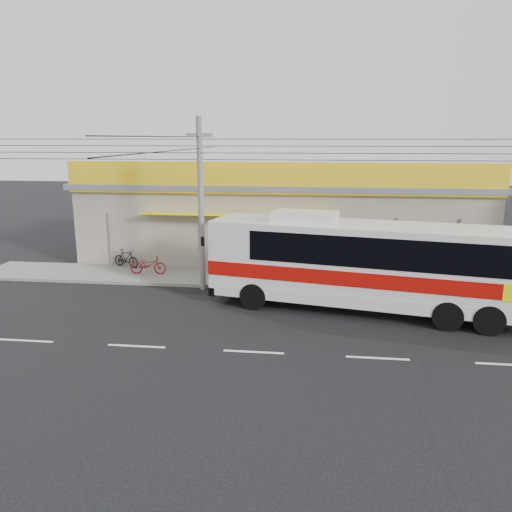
{
  "coord_description": "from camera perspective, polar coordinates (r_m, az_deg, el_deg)",
  "views": [
    {
      "loc": [
        1.88,
        -17.62,
        6.87
      ],
      "look_at": [
        -0.46,
        2.0,
        2.18
      ],
      "focal_mm": 35.0,
      "sensor_mm": 36.0,
      "label": 1
    }
  ],
  "objects": [
    {
      "name": "ground",
      "position": [
        19.0,
        0.66,
        -7.85
      ],
      "size": [
        120.0,
        120.0,
        0.0
      ],
      "primitive_type": "plane",
      "color": "black",
      "rests_on": "ground"
    },
    {
      "name": "sidewalk",
      "position": [
        24.65,
        2.16,
        -2.66
      ],
      "size": [
        30.0,
        3.2,
        0.15
      ],
      "primitive_type": "cube",
      "color": "slate",
      "rests_on": "ground"
    },
    {
      "name": "lane_markings",
      "position": [
        16.71,
        -0.27,
        -10.93
      ],
      "size": [
        50.0,
        0.12,
        0.01
      ],
      "primitive_type": null,
      "color": "silver",
      "rests_on": "ground"
    },
    {
      "name": "storefront_building",
      "position": [
        29.57,
        3.07,
        4.44
      ],
      "size": [
        22.6,
        9.2,
        5.7
      ],
      "color": "gray",
      "rests_on": "ground"
    },
    {
      "name": "coach_bus",
      "position": [
        20.31,
        13.43,
        -0.56
      ],
      "size": [
        13.11,
        5.17,
        3.95
      ],
      "rotation": [
        0.0,
        0.0,
        -0.2
      ],
      "color": "silver",
      "rests_on": "ground"
    },
    {
      "name": "motorbike_red",
      "position": [
        25.74,
        -12.24,
        -0.98
      ],
      "size": [
        1.88,
        0.78,
        0.96
      ],
      "primitive_type": "imported",
      "rotation": [
        0.0,
        0.0,
        1.65
      ],
      "color": "maroon",
      "rests_on": "sidewalk"
    },
    {
      "name": "motorbike_dark",
      "position": [
        27.41,
        -14.63,
        -0.25
      ],
      "size": [
        1.65,
        0.97,
        0.95
      ],
      "primitive_type": "imported",
      "rotation": [
        0.0,
        0.0,
        1.22
      ],
      "color": "black",
      "rests_on": "sidewalk"
    },
    {
      "name": "utility_pole",
      "position": [
        22.4,
        -6.47,
        12.13
      ],
      "size": [
        34.0,
        14.0,
        7.79
      ],
      "color": "slate",
      "rests_on": "ground"
    }
  ]
}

